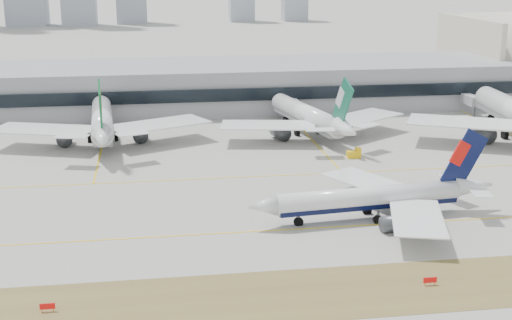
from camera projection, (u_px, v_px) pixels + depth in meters
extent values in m
plane|color=#9C9992|center=(228.00, 223.00, 138.61)|extent=(3000.00, 3000.00, 0.00)
cube|color=brown|center=(252.00, 298.00, 108.15)|extent=(360.00, 18.00, 0.06)
cube|color=yellow|center=(231.00, 233.00, 133.84)|extent=(360.00, 0.45, 0.04)
cube|color=yellow|center=(213.00, 178.00, 167.15)|extent=(360.00, 0.45, 0.04)
cylinder|color=white|center=(368.00, 197.00, 139.84)|extent=(37.91, 7.81, 4.12)
cube|color=black|center=(368.00, 203.00, 140.15)|extent=(37.10, 7.13, 1.85)
cone|color=white|center=(262.00, 206.00, 134.67)|extent=(6.14, 4.67, 4.12)
cone|color=white|center=(473.00, 186.00, 145.18)|extent=(8.74, 4.93, 4.12)
cube|color=white|center=(368.00, 182.00, 151.82)|extent=(17.67, 22.31, 0.25)
cube|color=white|center=(453.00, 178.00, 149.72)|extent=(5.67, 6.75, 0.16)
cylinder|color=#3F4247|center=(366.00, 198.00, 148.38)|extent=(6.55, 3.69, 3.09)
cube|color=#3F4247|center=(366.00, 192.00, 148.04)|extent=(2.63, 0.57, 1.44)
cube|color=white|center=(417.00, 218.00, 130.51)|extent=(14.65, 22.11, 0.25)
cube|color=white|center=(481.00, 193.00, 139.73)|extent=(4.81, 6.42, 0.16)
cylinder|color=#3F4247|center=(397.00, 223.00, 134.17)|extent=(6.55, 3.69, 3.09)
cube|color=#3F4247|center=(397.00, 217.00, 133.83)|extent=(2.63, 0.57, 1.44)
cube|color=#09113E|center=(464.00, 160.00, 143.00)|extent=(10.16, 1.37, 12.90)
cube|color=red|center=(460.00, 153.00, 142.38)|extent=(4.62, 0.90, 5.53)
cylinder|color=#3F4247|center=(299.00, 219.00, 137.32)|extent=(0.49, 0.49, 2.47)
cylinder|color=black|center=(298.00, 222.00, 137.46)|extent=(1.92, 0.90, 1.85)
cylinder|color=#3F4247|center=(378.00, 217.00, 138.48)|extent=(0.49, 0.49, 2.47)
cylinder|color=black|center=(378.00, 220.00, 138.62)|extent=(1.92, 0.90, 1.85)
cylinder|color=#3F4247|center=(367.00, 208.00, 143.48)|extent=(0.49, 0.49, 2.47)
cylinder|color=black|center=(367.00, 211.00, 143.62)|extent=(1.92, 0.90, 1.85)
cylinder|color=white|center=(102.00, 119.00, 200.87)|extent=(8.27, 43.42, 5.71)
cube|color=slate|center=(102.00, 124.00, 201.30)|extent=(7.36, 42.51, 2.57)
cone|color=white|center=(101.00, 102.00, 224.29)|extent=(6.09, 6.92, 5.71)
cone|color=white|center=(102.00, 138.00, 175.85)|extent=(6.27, 9.91, 5.71)
cube|color=white|center=(159.00, 124.00, 198.24)|extent=(30.14, 23.10, 0.34)
cube|color=white|center=(132.00, 133.00, 178.92)|extent=(8.97, 6.82, 0.23)
cylinder|color=#3F4247|center=(140.00, 134.00, 200.74)|extent=(4.70, 7.44, 4.28)
cube|color=#3F4247|center=(140.00, 128.00, 200.28)|extent=(0.61, 3.02, 2.00)
cube|color=white|center=(44.00, 129.00, 192.03)|extent=(29.98, 20.64, 0.34)
cube|color=white|center=(72.00, 136.00, 175.93)|extent=(8.79, 6.07, 0.23)
cylinder|color=#3F4247|center=(65.00, 137.00, 196.60)|extent=(4.70, 7.44, 4.28)
cube|color=#3F4247|center=(64.00, 131.00, 196.14)|extent=(0.61, 3.02, 2.00)
cube|color=#0C572C|center=(101.00, 109.00, 176.83)|extent=(1.22, 11.95, 15.31)
cube|color=orange|center=(100.00, 101.00, 177.51)|extent=(0.95, 5.41, 6.55)
cylinder|color=#3F4247|center=(102.00, 122.00, 217.55)|extent=(0.69, 0.69, 3.43)
cylinder|color=black|center=(103.00, 124.00, 217.74)|extent=(1.15, 2.62, 2.57)
cylinder|color=#3F4247|center=(89.00, 136.00, 200.23)|extent=(0.69, 0.69, 3.43)
cylinder|color=black|center=(90.00, 139.00, 200.42)|extent=(1.15, 2.62, 2.57)
cylinder|color=#3F4247|center=(116.00, 135.00, 201.73)|extent=(0.69, 0.69, 3.43)
cylinder|color=black|center=(116.00, 137.00, 201.92)|extent=(1.15, 2.62, 2.57)
cylinder|color=white|center=(307.00, 114.00, 208.42)|extent=(13.87, 41.08, 5.40)
cube|color=slate|center=(307.00, 119.00, 208.82)|extent=(12.90, 40.11, 2.43)
cone|color=white|center=(276.00, 100.00, 229.61)|extent=(6.60, 7.24, 5.40)
cone|color=white|center=(347.00, 130.00, 185.76)|extent=(7.19, 10.01, 5.40)
cube|color=white|center=(361.00, 117.00, 208.22)|extent=(28.15, 24.40, 0.32)
cube|color=white|center=(367.00, 125.00, 189.59)|extent=(8.54, 7.23, 0.22)
cylinder|color=#3F4247|center=(341.00, 126.00, 209.80)|extent=(5.39, 7.51, 4.05)
cube|color=#3F4247|center=(341.00, 121.00, 209.36)|extent=(0.99, 2.86, 1.89)
cube|color=white|center=(268.00, 125.00, 198.25)|extent=(27.60, 16.16, 0.32)
cube|color=white|center=(320.00, 130.00, 184.78)|extent=(7.93, 4.73, 0.22)
cylinder|color=#3F4247|center=(280.00, 132.00, 203.15)|extent=(5.39, 7.51, 4.05)
cube|color=#3F4247|center=(280.00, 126.00, 202.71)|extent=(0.99, 2.86, 1.89)
cube|color=#166047|center=(343.00, 104.00, 186.58)|extent=(2.85, 11.15, 14.50)
cube|color=silver|center=(341.00, 97.00, 187.17)|extent=(1.65, 5.11, 6.20)
cylinder|color=#3F4247|center=(286.00, 118.00, 223.56)|extent=(0.65, 0.65, 3.24)
cylinder|color=black|center=(286.00, 120.00, 223.74)|extent=(1.44, 2.58, 2.43)
cylinder|color=#3F4247|center=(297.00, 130.00, 207.37)|extent=(0.65, 0.65, 3.24)
cylinder|color=black|center=(297.00, 133.00, 207.55)|extent=(1.44, 2.58, 2.43)
cylinder|color=#3F4247|center=(319.00, 128.00, 209.77)|extent=(0.65, 0.65, 3.24)
cylinder|color=black|center=(319.00, 131.00, 209.95)|extent=(1.44, 2.58, 2.43)
cone|color=white|center=(481.00, 94.00, 231.84)|extent=(7.17, 8.12, 6.63)
cube|color=white|center=(467.00, 123.00, 195.97)|extent=(34.99, 27.12, 0.40)
cylinder|color=#3F4247|center=(483.00, 132.00, 200.59)|extent=(5.56, 8.69, 4.97)
cube|color=#3F4247|center=(483.00, 125.00, 200.05)|extent=(0.75, 3.51, 2.32)
cylinder|color=#3F4247|center=(491.00, 117.00, 223.83)|extent=(0.80, 0.80, 3.98)
cylinder|color=black|center=(491.00, 119.00, 224.05)|extent=(1.37, 3.06, 2.98)
cylinder|color=#3F4247|center=(505.00, 132.00, 203.89)|extent=(0.80, 0.80, 3.98)
cylinder|color=black|center=(505.00, 135.00, 204.12)|extent=(1.37, 3.06, 2.98)
cube|color=gray|center=(190.00, 86.00, 246.02)|extent=(280.00, 42.00, 15.00)
cube|color=black|center=(194.00, 96.00, 225.44)|extent=(280.00, 1.20, 4.00)
cube|color=beige|center=(467.00, 53.00, 279.22)|extent=(2.00, 57.00, 27.90)
cube|color=red|center=(47.00, 306.00, 103.55)|extent=(2.20, 0.15, 0.90)
cylinder|color=orange|center=(42.00, 311.00, 103.61)|extent=(0.10, 0.10, 0.50)
cylinder|color=orange|center=(53.00, 310.00, 103.85)|extent=(0.10, 0.10, 0.50)
cube|color=red|center=(430.00, 280.00, 112.04)|extent=(2.20, 0.15, 0.90)
cylinder|color=orange|center=(425.00, 284.00, 112.10)|extent=(0.10, 0.10, 0.50)
cylinder|color=orange|center=(435.00, 284.00, 112.33)|extent=(0.10, 0.10, 0.50)
cube|color=yellow|center=(354.00, 154.00, 184.43)|extent=(3.50, 2.00, 1.80)
cube|color=yellow|center=(358.00, 150.00, 184.28)|extent=(1.20, 1.80, 1.00)
cylinder|color=black|center=(350.00, 157.00, 183.65)|extent=(0.70, 0.30, 0.70)
cylinder|color=black|center=(348.00, 156.00, 185.17)|extent=(0.70, 0.30, 0.70)
cylinder|color=black|center=(359.00, 157.00, 183.99)|extent=(0.70, 0.30, 0.70)
cylinder|color=black|center=(357.00, 155.00, 185.52)|extent=(0.70, 0.30, 0.70)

